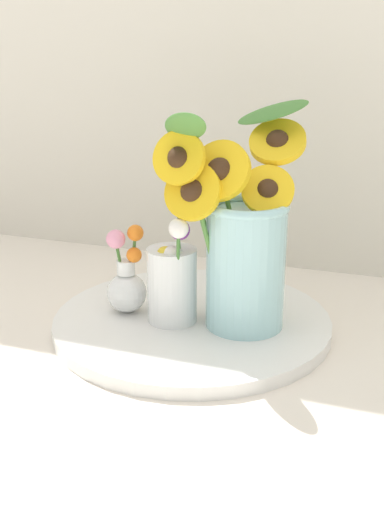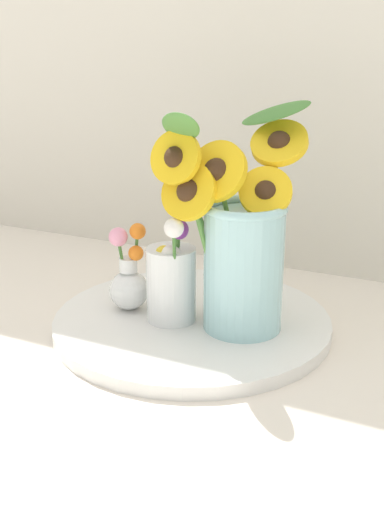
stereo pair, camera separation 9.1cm
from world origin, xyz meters
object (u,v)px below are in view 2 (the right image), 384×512
(serving_tray, at_px, (192,322))
(mason_jar_sunflowers, at_px, (240,245))
(vase_small_center, at_px, (171,278))
(vase_bulb_right, at_px, (129,280))

(serving_tray, distance_m, mason_jar_sunflowers, 0.16)
(vase_small_center, relative_size, vase_bulb_right, 1.32)
(serving_tray, height_order, mason_jar_sunflowers, mason_jar_sunflowers)
(mason_jar_sunflowers, distance_m, vase_bulb_right, 0.20)
(vase_small_center, xyz_separation_m, vase_bulb_right, (-0.08, 0.01, -0.02))
(serving_tray, bearing_deg, mason_jar_sunflowers, -3.34)
(mason_jar_sunflowers, bearing_deg, vase_bulb_right, -175.89)
(serving_tray, bearing_deg, vase_small_center, -127.80)
(serving_tray, xyz_separation_m, vase_bulb_right, (-0.10, -0.02, 0.06))
(vase_bulb_right, bearing_deg, mason_jar_sunflowers, 4.11)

